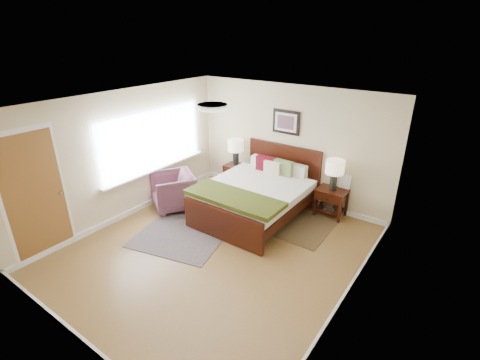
{
  "coord_description": "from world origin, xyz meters",
  "views": [
    {
      "loc": [
        3.26,
        -3.86,
        3.5
      ],
      "look_at": [
        -0.01,
        0.71,
        1.05
      ],
      "focal_mm": 26.0,
      "sensor_mm": 36.0,
      "label": 1
    }
  ],
  "objects_px": {
    "nightstand_right": "(331,200)",
    "bed": "(257,191)",
    "lamp_left": "(236,147)",
    "lamp_right": "(335,169)",
    "nightstand_left": "(235,170)",
    "armchair": "(173,191)",
    "rug_persian": "(192,225)"
  },
  "relations": [
    {
      "from": "armchair",
      "to": "rug_persian",
      "type": "height_order",
      "value": "armchair"
    },
    {
      "from": "nightstand_left",
      "to": "armchair",
      "type": "height_order",
      "value": "armchair"
    },
    {
      "from": "bed",
      "to": "nightstand_right",
      "type": "bearing_deg",
      "value": 35.44
    },
    {
      "from": "lamp_left",
      "to": "bed",
      "type": "bearing_deg",
      "value": -37.34
    },
    {
      "from": "armchair",
      "to": "rug_persian",
      "type": "xyz_separation_m",
      "value": [
        0.81,
        -0.33,
        -0.38
      ]
    },
    {
      "from": "bed",
      "to": "lamp_left",
      "type": "height_order",
      "value": "bed"
    },
    {
      "from": "bed",
      "to": "rug_persian",
      "type": "xyz_separation_m",
      "value": [
        -0.8,
        -1.05,
        -0.55
      ]
    },
    {
      "from": "nightstand_right",
      "to": "armchair",
      "type": "xyz_separation_m",
      "value": [
        -2.83,
        -1.59,
        0.03
      ]
    },
    {
      "from": "lamp_right",
      "to": "nightstand_left",
      "type": "bearing_deg",
      "value": -179.51
    },
    {
      "from": "bed",
      "to": "lamp_right",
      "type": "distance_m",
      "value": 1.57
    },
    {
      "from": "nightstand_left",
      "to": "lamp_left",
      "type": "distance_m",
      "value": 0.56
    },
    {
      "from": "nightstand_left",
      "to": "armchair",
      "type": "xyz_separation_m",
      "value": [
        -0.46,
        -1.58,
        -0.06
      ]
    },
    {
      "from": "bed",
      "to": "lamp_right",
      "type": "height_order",
      "value": "bed"
    },
    {
      "from": "nightstand_left",
      "to": "nightstand_right",
      "type": "bearing_deg",
      "value": 0.2
    },
    {
      "from": "armchair",
      "to": "rug_persian",
      "type": "bearing_deg",
      "value": 9.46
    },
    {
      "from": "nightstand_right",
      "to": "armchair",
      "type": "bearing_deg",
      "value": -150.67
    },
    {
      "from": "nightstand_left",
      "to": "rug_persian",
      "type": "height_order",
      "value": "nightstand_left"
    },
    {
      "from": "rug_persian",
      "to": "lamp_right",
      "type": "bearing_deg",
      "value": 30.05
    },
    {
      "from": "nightstand_right",
      "to": "bed",
      "type": "bearing_deg",
      "value": -144.56
    },
    {
      "from": "lamp_left",
      "to": "armchair",
      "type": "bearing_deg",
      "value": -105.89
    },
    {
      "from": "lamp_left",
      "to": "rug_persian",
      "type": "xyz_separation_m",
      "value": [
        0.36,
        -1.94,
        -1.0
      ]
    },
    {
      "from": "bed",
      "to": "rug_persian",
      "type": "relative_size",
      "value": 1.02
    },
    {
      "from": "bed",
      "to": "armchair",
      "type": "xyz_separation_m",
      "value": [
        -1.61,
        -0.72,
        -0.17
      ]
    },
    {
      "from": "armchair",
      "to": "nightstand_left",
      "type": "bearing_deg",
      "value": 105.71
    },
    {
      "from": "bed",
      "to": "armchair",
      "type": "height_order",
      "value": "bed"
    },
    {
      "from": "lamp_right",
      "to": "nightstand_right",
      "type": "bearing_deg",
      "value": -90.0
    },
    {
      "from": "nightstand_right",
      "to": "rug_persian",
      "type": "distance_m",
      "value": 2.81
    },
    {
      "from": "lamp_right",
      "to": "rug_persian",
      "type": "distance_m",
      "value": 2.97
    },
    {
      "from": "nightstand_right",
      "to": "armchair",
      "type": "height_order",
      "value": "armchair"
    },
    {
      "from": "nightstand_left",
      "to": "rug_persian",
      "type": "xyz_separation_m",
      "value": [
        0.36,
        -1.91,
        -0.44
      ]
    },
    {
      "from": "bed",
      "to": "rug_persian",
      "type": "distance_m",
      "value": 1.43
    },
    {
      "from": "bed",
      "to": "nightstand_right",
      "type": "height_order",
      "value": "bed"
    }
  ]
}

